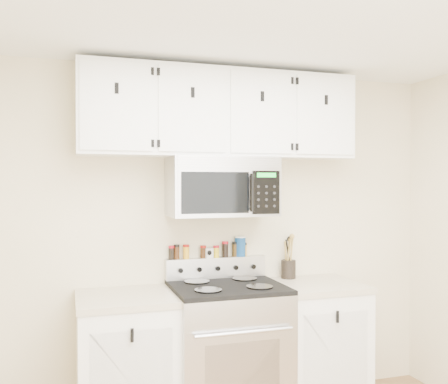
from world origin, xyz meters
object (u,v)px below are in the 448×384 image
range (227,351)px  salt_canister (240,246)px  microwave (222,187)px  utensil_crock (288,268)px

range → salt_canister: salt_canister is taller
range → microwave: (0.00, 0.13, 1.14)m
utensil_crock → microwave: bearing=-169.5°
microwave → salt_canister: microwave is taller
microwave → utensil_crock: bearing=10.5°
range → utensil_crock: 0.80m
salt_canister → range: bearing=-124.3°
utensil_crock → salt_canister: salt_canister is taller
microwave → salt_canister: size_ratio=4.99×
range → salt_canister: 0.77m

